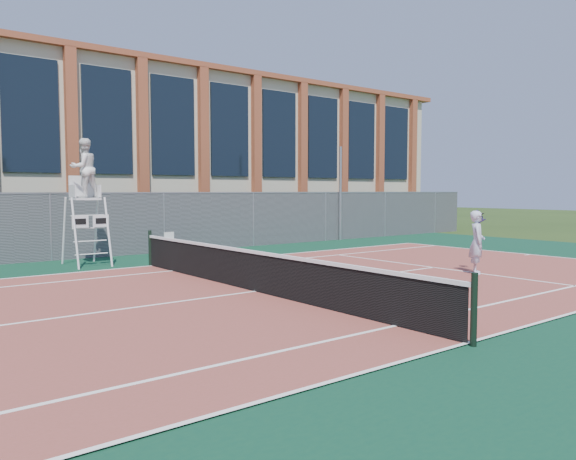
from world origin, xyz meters
TOP-DOWN VIEW (x-y plane):
  - ground at (0.00, 0.00)m, footprint 120.00×120.00m
  - apron at (0.00, 1.00)m, footprint 36.00×20.00m
  - tennis_court at (0.00, 0.00)m, footprint 23.77×10.97m
  - tennis_net at (0.00, 0.00)m, footprint 0.10×11.30m
  - fence at (0.00, 8.80)m, footprint 40.00×0.06m
  - hedge at (0.00, 10.00)m, footprint 40.00×1.40m
  - building at (0.00, 17.95)m, footprint 45.00×10.60m
  - steel_pole at (10.83, 8.70)m, footprint 0.12×0.12m
  - umpire_chair at (-1.45, 7.05)m, footprint 1.10×1.69m
  - plastic_chair at (1.73, 7.75)m, footprint 0.42×0.42m
  - sports_bag_near at (2.32, 8.26)m, footprint 0.70×0.55m
  - sports_bag_far at (2.21, 8.23)m, footprint 0.58×0.25m
  - tennis_player at (6.31, -1.50)m, footprint 1.02×0.80m

SIDE VIEW (x-z plane):
  - ground at x=0.00m, z-range 0.00..0.00m
  - apron at x=0.00m, z-range 0.00..0.01m
  - tennis_court at x=0.00m, z-range 0.01..0.03m
  - sports_bag_far at x=2.21m, z-range 0.01..0.24m
  - sports_bag_near at x=2.32m, z-range 0.01..0.29m
  - plastic_chair at x=1.73m, z-range 0.08..0.91m
  - tennis_net at x=0.00m, z-range -0.01..1.09m
  - tennis_player at x=6.31m, z-range 0.03..1.77m
  - fence at x=0.00m, z-range 0.00..2.20m
  - hedge at x=0.00m, z-range 0.00..2.20m
  - steel_pole at x=10.83m, z-range 0.00..4.33m
  - umpire_chair at x=-1.45m, z-range 0.91..4.84m
  - building at x=0.00m, z-range 0.03..8.26m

